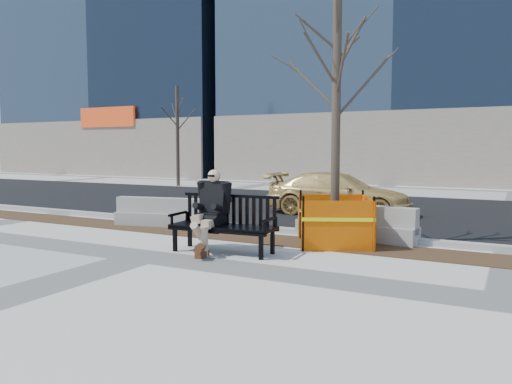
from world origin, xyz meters
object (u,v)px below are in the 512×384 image
sedan (338,214)px  jersey_barrier_left (164,226)px  tree_fence (334,245)px  seated_man (212,251)px  bench (223,253)px  jersey_barrier_right (355,239)px

sedan → jersey_barrier_left: (-3.25, -4.29, 0.00)m
tree_fence → jersey_barrier_left: tree_fence is taller
seated_man → jersey_barrier_left: bearing=140.0°
bench → jersey_barrier_left: bearing=142.1°
seated_man → jersey_barrier_right: size_ratio=0.58×
sedan → jersey_barrier_right: sedan is taller
jersey_barrier_right → seated_man: bearing=-123.2°
seated_man → tree_fence: (1.94, 1.67, 0.00)m
seated_man → sedan: (0.49, 6.33, 0.00)m
bench → sedan: sedan is taller
sedan → jersey_barrier_right: size_ratio=1.60×
seated_man → jersey_barrier_left: (-2.76, 2.04, 0.00)m
seated_man → jersey_barrier_right: 3.28m
seated_man → tree_fence: bearing=37.3°
bench → seated_man: size_ratio=1.32×
bench → jersey_barrier_left: size_ratio=0.81×
seated_man → jersey_barrier_right: (2.13, 2.50, 0.00)m
seated_man → sedan: bearing=82.0°
bench → tree_fence: size_ratio=0.39×
tree_fence → jersey_barrier_left: 4.71m
bench → sedan: 6.37m
bench → seated_man: (-0.28, 0.04, 0.00)m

